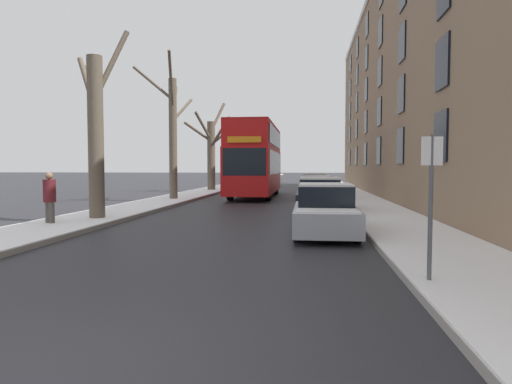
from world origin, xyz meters
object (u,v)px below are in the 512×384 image
bare_tree_left_1 (173,133)px  parked_car_3 (315,185)px  bare_tree_left_0 (96,131)px  street_sign_post (431,201)px  parked_car_2 (316,190)px  parked_car_1 (319,196)px  double_decker_bus (256,157)px  bare_tree_left_2 (212,150)px  parked_car_0 (325,211)px  pedestrian_left_sidewalk (50,197)px

bare_tree_left_1 → parked_car_3: bare_tree_left_1 is taller
bare_tree_left_0 → street_sign_post: size_ratio=2.80×
parked_car_2 → street_sign_post: 18.18m
parked_car_1 → bare_tree_left_0: bearing=-153.2°
double_decker_bus → street_sign_post: (5.21, -21.92, -1.19)m
bare_tree_left_2 → parked_car_0: 23.79m
parked_car_1 → parked_car_2: 6.23m
bare_tree_left_1 → bare_tree_left_0: bearing=-88.8°
parked_car_3 → street_sign_post: size_ratio=1.89×
bare_tree_left_2 → street_sign_post: 29.51m
bare_tree_left_0 → parked_car_2: size_ratio=1.69×
double_decker_bus → parked_car_0: size_ratio=2.60×
bare_tree_left_2 → parked_car_3: bearing=-26.4°
double_decker_bus → parked_car_3: (3.82, 2.05, -1.90)m
parked_car_2 → bare_tree_left_1: bearing=-176.9°
bare_tree_left_0 → double_decker_bus: bearing=74.0°
bare_tree_left_1 → street_sign_post: size_ratio=3.28×
bare_tree_left_0 → parked_car_2: bearing=52.5°
bare_tree_left_1 → parked_car_1: bare_tree_left_1 is taller
parked_car_1 → pedestrian_left_sidewalk: bearing=-146.5°
parked_car_2 → pedestrian_left_sidewalk: (-8.56, -11.90, 0.29)m
parked_car_3 → pedestrian_left_sidewalk: 19.71m
bare_tree_left_2 → parked_car_0: size_ratio=1.72×
bare_tree_left_0 → bare_tree_left_1: bearing=91.2°
bare_tree_left_2 → parked_car_2: bearing=-50.8°
parked_car_2 → bare_tree_left_0: bearing=-127.5°
bare_tree_left_0 → parked_car_0: bearing=-16.2°
parked_car_1 → street_sign_post: 11.98m
bare_tree_left_2 → parked_car_2: (7.98, -9.80, -2.58)m
bare_tree_left_0 → parked_car_3: (7.82, 16.03, -2.49)m
double_decker_bus → pedestrian_left_sidewalk: (-4.74, -15.70, -1.62)m
bare_tree_left_2 → double_decker_bus: bearing=-55.3°
parked_car_0 → parked_car_3: (-0.00, 18.30, 0.02)m
bare_tree_left_0 → parked_car_3: bare_tree_left_0 is taller
pedestrian_left_sidewalk → parked_car_2: bearing=81.2°
double_decker_bus → parked_car_3: double_decker_bus is taller
parked_car_3 → pedestrian_left_sidewalk: (-8.56, -17.75, 0.28)m
street_sign_post → parked_car_0: bearing=103.8°
double_decker_bus → parked_car_3: size_ratio=2.36×
parked_car_1 → pedestrian_left_sidewalk: size_ratio=2.57×
double_decker_bus → bare_tree_left_1: bearing=-134.9°
parked_car_0 → bare_tree_left_0: bearing=163.8°
bare_tree_left_0 → parked_car_3: size_ratio=1.48×
parked_car_0 → pedestrian_left_sidewalk: size_ratio=2.36×
parked_car_2 → bare_tree_left_2: bearing=129.2°
pedestrian_left_sidewalk → street_sign_post: 11.74m
parked_car_1 → parked_car_0: bearing=-90.0°
bare_tree_left_2 → parked_car_2: size_ratio=1.78×
bare_tree_left_0 → street_sign_post: bearing=-40.8°
street_sign_post → parked_car_1: bearing=96.7°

